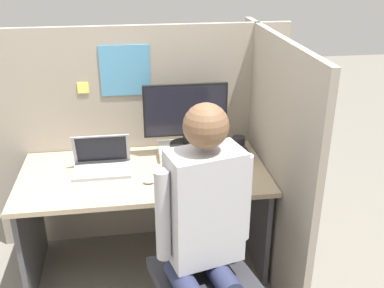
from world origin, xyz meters
name	(u,v)px	position (x,y,z in m)	size (l,w,h in m)	color
cubicle_panel_back	(141,138)	(0.00, 0.77, 0.76)	(2.00, 0.05, 1.52)	gray
cubicle_panel_right	(271,161)	(0.77, 0.30, 0.76)	(0.04, 1.39, 1.52)	gray
desk	(145,196)	(0.00, 0.37, 0.54)	(1.50, 0.74, 0.71)	tan
paper_box	(186,150)	(0.28, 0.57, 0.74)	(0.35, 0.22, 0.07)	white
monitor	(186,114)	(0.28, 0.57, 1.00)	(0.53, 0.21, 0.41)	black
laptop	(102,164)	(-0.25, 0.42, 0.75)	(0.34, 0.22, 0.23)	#99999E
mouse	(149,181)	(0.02, 0.22, 0.72)	(0.07, 0.05, 0.03)	silver
stapler	(245,154)	(0.66, 0.48, 0.73)	(0.05, 0.16, 0.05)	#2D2D33
carrot_toy	(195,188)	(0.27, 0.09, 0.73)	(0.05, 0.13, 0.05)	orange
office_chair	(205,255)	(0.28, -0.23, 0.52)	(0.56, 0.61, 0.99)	#2D2D33
person	(204,225)	(0.24, -0.37, 0.80)	(0.47, 0.44, 1.37)	#282D4C
coffee_mug	(238,143)	(0.65, 0.61, 0.75)	(0.09, 0.09, 0.09)	#232328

